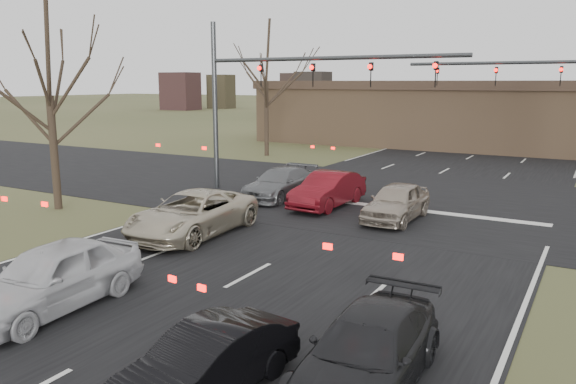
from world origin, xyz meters
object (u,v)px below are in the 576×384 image
Objects in this scene: car_black_hatch at (207,362)px; car_red_ahead at (328,190)px; car_silver_ahead at (397,202)px; building at (518,115)px; mast_arm_far at (567,86)px; car_charcoal_sedan at (368,352)px; car_silver_suv at (193,214)px; car_grey_ahead at (280,183)px; mast_arm_near at (273,85)px; car_white_sedan at (52,277)px.

car_black_hatch is 14.93m from car_red_ahead.
building is at bearing 89.36° from car_silver_ahead.
mast_arm_far is at bearing 89.57° from car_black_hatch.
car_silver_ahead is (-3.49, 11.77, 0.07)m from car_charcoal_sedan.
car_silver_suv is 1.48× the size of car_black_hatch.
car_grey_ahead is at bearing -104.44° from building.
mast_arm_near is at bearing -106.13° from building.
mast_arm_far is at bearing -74.42° from building.
car_red_ahead is at bearing 68.94° from car_silver_suv.
car_silver_suv is 1.16× the size of car_grey_ahead.
car_black_hatch is 0.78× the size of car_grey_ahead.
mast_arm_near reaches higher than car_grey_ahead.
car_black_hatch is 0.87× the size of car_silver_ahead.
car_white_sedan is 1.10× the size of car_silver_ahead.
car_white_sedan is 1.04× the size of car_red_ahead.
car_silver_suv is at bearing 143.22° from car_charcoal_sedan.
car_silver_ahead is (4.13, 12.19, -0.07)m from car_white_sedan.
building reaches higher than car_grey_ahead.
mast_arm_near reaches higher than car_red_ahead.
mast_arm_near is at bearing 124.87° from car_charcoal_sedan.
car_red_ahead reaches higher than car_grey_ahead.
mast_arm_near is 17.80m from car_black_hatch.
car_black_hatch is at bearing -69.86° from car_red_ahead.
car_grey_ahead reaches higher than car_charcoal_sedan.
car_charcoal_sedan is (10.14, -13.69, -4.43)m from mast_arm_near.
car_white_sedan is at bearing 174.95° from car_black_hatch.
car_silver_suv is 1.17× the size of car_white_sedan.
mast_arm_far is 3.06× the size of car_black_hatch.
car_grey_ahead is (-9.48, 13.19, 0.04)m from car_charcoal_sedan.
car_silver_ahead reaches higher than car_grey_ahead.
mast_arm_near is 5.60m from car_red_ahead.
building is 9.20× the size of car_white_sedan.
car_red_ahead is (0.83, 13.02, -0.05)m from car_white_sedan.
car_grey_ahead is (-0.57, 6.92, -0.07)m from car_silver_suv.
mast_arm_near is at bearing 96.81° from car_white_sedan.
car_silver_suv is at bearing -133.99° from car_silver_ahead.
car_black_hatch is at bearing -145.77° from car_charcoal_sedan.
building reaches higher than car_black_hatch.
car_white_sedan reaches higher than car_black_hatch.
mast_arm_near reaches higher than car_silver_suv.
car_grey_ahead is 1.12× the size of car_silver_ahead.
car_black_hatch is 16.48m from car_grey_ahead.
car_silver_suv is 6.94m from car_grey_ahead.
car_grey_ahead is (-6.57, -25.50, -1.99)m from building.
mast_arm_near is at bearing 124.79° from car_black_hatch.
car_silver_suv reaches higher than car_grey_ahead.
car_black_hatch is (7.91, -15.30, -4.47)m from mast_arm_near.
car_charcoal_sedan is (-1.27, -23.69, -4.38)m from mast_arm_far.
car_silver_suv is at bearing -100.48° from building.
car_charcoal_sedan is at bearing -93.07° from mast_arm_far.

